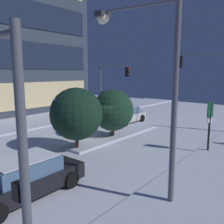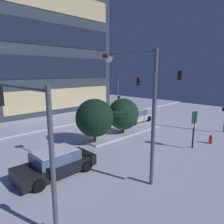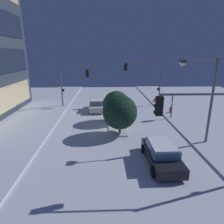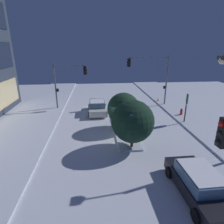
% 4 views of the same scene
% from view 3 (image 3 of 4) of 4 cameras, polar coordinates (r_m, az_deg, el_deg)
% --- Properties ---
extents(ground, '(52.00, 52.00, 0.00)m').
position_cam_3_polar(ground, '(19.89, 0.78, -4.88)').
color(ground, silver).
extents(curb_strip_near, '(52.00, 5.20, 0.14)m').
position_cam_3_polar(curb_strip_near, '(22.13, 24.38, -3.97)').
color(curb_strip_near, silver).
rests_on(curb_strip_near, ground).
extents(curb_strip_far, '(52.00, 5.20, 0.14)m').
position_cam_3_polar(curb_strip_far, '(21.35, -23.77, -4.62)').
color(curb_strip_far, silver).
rests_on(curb_strip_far, ground).
extents(median_strip, '(9.00, 1.80, 0.14)m').
position_cam_3_polar(median_strip, '(22.07, 1.22, -2.47)').
color(median_strip, silver).
rests_on(median_strip, ground).
extents(car_near, '(4.75, 2.17, 1.49)m').
position_cam_3_polar(car_near, '(14.08, 14.40, -11.80)').
color(car_near, black).
rests_on(car_near, ground).
extents(car_far, '(4.40, 2.17, 1.49)m').
position_cam_3_polar(car_far, '(26.20, -4.48, 2.03)').
color(car_far, silver).
rests_on(car_far, ground).
extents(traffic_light_corner_far_right, '(0.32, 4.04, 5.55)m').
position_cam_3_polar(traffic_light_corner_far_right, '(27.99, -11.55, 9.16)').
color(traffic_light_corner_far_right, '#565960').
rests_on(traffic_light_corner_far_right, ground).
extents(traffic_light_corner_near_right, '(0.32, 5.41, 6.38)m').
position_cam_3_polar(traffic_light_corner_near_right, '(28.59, 10.10, 10.62)').
color(traffic_light_corner_near_right, '#565960').
rests_on(traffic_light_corner_near_right, ground).
extents(traffic_light_corner_near_left, '(0.32, 5.61, 5.55)m').
position_cam_3_polar(traffic_light_corner_near_left, '(11.61, 27.64, -2.35)').
color(traffic_light_corner_near_left, '#565960').
rests_on(traffic_light_corner_near_left, ground).
extents(street_lamp_arched, '(0.77, 3.16, 7.06)m').
position_cam_3_polar(street_lamp_arched, '(16.71, 25.16, 6.02)').
color(street_lamp_arched, '#565960').
rests_on(street_lamp_arched, ground).
extents(fire_hydrant, '(0.48, 0.26, 0.87)m').
position_cam_3_polar(fire_hydrant, '(25.82, 16.79, 0.46)').
color(fire_hydrant, red).
rests_on(fire_hydrant, ground).
extents(parking_info_sign, '(0.55, 0.19, 3.04)m').
position_cam_3_polar(parking_info_sign, '(23.38, 17.26, 2.66)').
color(parking_info_sign, black).
rests_on(parking_info_sign, ground).
extents(decorated_tree_median, '(3.17, 3.17, 3.81)m').
position_cam_3_polar(decorated_tree_median, '(17.68, 2.35, -0.05)').
color(decorated_tree_median, '#473323').
rests_on(decorated_tree_median, ground).
extents(decorated_tree_left_of_median, '(2.99, 3.01, 3.50)m').
position_cam_3_polar(decorated_tree_left_of_median, '(21.22, 1.27, 2.19)').
color(decorated_tree_left_of_median, '#473323').
rests_on(decorated_tree_left_of_median, ground).
extents(construction_cone, '(0.36, 0.36, 0.55)m').
position_cam_3_polar(construction_cone, '(31.03, 12.13, 3.19)').
color(construction_cone, orange).
rests_on(construction_cone, ground).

